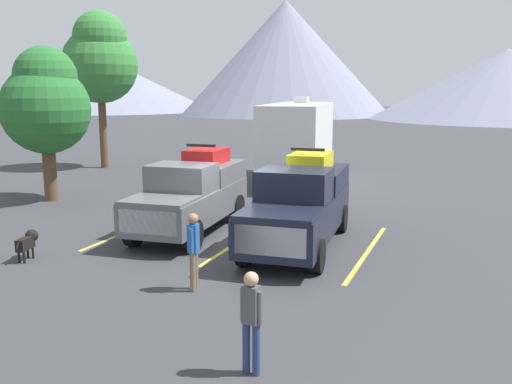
# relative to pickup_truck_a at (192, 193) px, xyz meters

# --- Properties ---
(ground_plane) EXTENTS (240.00, 240.00, 0.00)m
(ground_plane) POSITION_rel_pickup_truck_a_xyz_m (1.80, -0.91, -1.17)
(ground_plane) COLOR #38383D
(pickup_truck_a) EXTENTS (2.41, 5.47, 2.56)m
(pickup_truck_a) POSITION_rel_pickup_truck_a_xyz_m (0.00, 0.00, 0.00)
(pickup_truck_a) COLOR #595B60
(pickup_truck_a) RESTS_ON ground
(pickup_truck_b) EXTENTS (2.47, 6.02, 2.60)m
(pickup_truck_b) POSITION_rel_pickup_truck_a_xyz_m (3.50, -0.30, 0.02)
(pickup_truck_b) COLOR black
(pickup_truck_b) RESTS_ON ground
(lot_stripe_a) EXTENTS (0.12, 5.50, 0.01)m
(lot_stripe_a) POSITION_rel_pickup_truck_a_xyz_m (-1.76, -0.34, -1.17)
(lot_stripe_a) COLOR gold
(lot_stripe_a) RESTS_ON ground
(lot_stripe_b) EXTENTS (0.12, 5.50, 0.01)m
(lot_stripe_b) POSITION_rel_pickup_truck_a_xyz_m (1.80, -0.34, -1.17)
(lot_stripe_b) COLOR gold
(lot_stripe_b) RESTS_ON ground
(lot_stripe_c) EXTENTS (0.12, 5.50, 0.01)m
(lot_stripe_c) POSITION_rel_pickup_truck_a_xyz_m (5.37, -0.34, -1.17)
(lot_stripe_c) COLOR gold
(lot_stripe_c) RESTS_ON ground
(camper_trailer_a) EXTENTS (3.50, 8.40, 3.87)m
(camper_trailer_a) POSITION_rel_pickup_truck_a_xyz_m (0.27, 9.68, 0.87)
(camper_trailer_a) COLOR white
(camper_trailer_a) RESTS_ON ground
(person_b) EXTENTS (0.23, 0.37, 1.69)m
(person_b) POSITION_rel_pickup_truck_a_xyz_m (2.44, -4.53, -0.20)
(person_b) COLOR #726047
(person_b) RESTS_ON ground
(person_c) EXTENTS (0.36, 0.22, 1.62)m
(person_c) POSITION_rel_pickup_truck_a_xyz_m (4.92, -7.39, -0.24)
(person_c) COLOR navy
(person_c) RESTS_ON ground
(dog) EXTENTS (0.41, 0.87, 0.72)m
(dog) POSITION_rel_pickup_truck_a_xyz_m (-2.50, -4.10, -0.69)
(dog) COLOR black
(dog) RESTS_ON ground
(tree_a) EXTENTS (3.33, 3.33, 5.82)m
(tree_a) POSITION_rel_pickup_truck_a_xyz_m (-7.24, 2.12, 2.58)
(tree_a) COLOR brown
(tree_a) RESTS_ON ground
(tree_b) EXTENTS (3.98, 3.98, 8.23)m
(tree_b) POSITION_rel_pickup_truck_a_xyz_m (-10.88, 10.36, 4.60)
(tree_b) COLOR brown
(tree_b) RESTS_ON ground
(mountain_ridge) EXTENTS (143.45, 44.54, 17.98)m
(mountain_ridge) POSITION_rel_pickup_truck_a_xyz_m (-9.54, 74.20, 4.98)
(mountain_ridge) COLOR gray
(mountain_ridge) RESTS_ON ground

